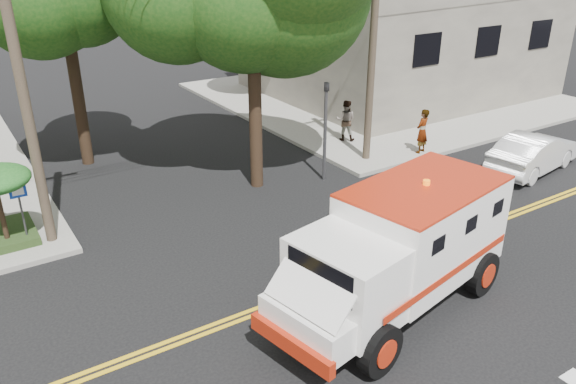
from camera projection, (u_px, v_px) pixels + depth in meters
ground at (333, 283)px, 14.38m from camera, size 100.00×100.00×0.00m
sidewalk_ne at (381, 95)px, 31.37m from camera, size 17.00×17.00×0.15m
building_right at (399, 36)px, 31.23m from camera, size 14.00×12.00×6.00m
utility_pole_left at (23, 91)px, 14.37m from camera, size 0.28×0.28×9.00m
utility_pole_right at (373, 46)px, 20.40m from camera, size 0.28×0.28×9.00m
tree_left at (76, 11)px, 19.74m from camera, size 4.48×4.20×7.70m
traffic_signal at (325, 121)px, 19.64m from camera, size 0.15×0.18×3.60m
accessibility_sign at (20, 204)px, 15.49m from camera, size 0.45×0.10×2.02m
armored_truck at (400, 245)px, 12.82m from camera, size 6.72×3.56×2.91m
parked_sedan at (533, 152)px, 21.05m from camera, size 4.66×2.24×1.47m
pedestrian_a at (422, 131)px, 22.40m from camera, size 0.75×0.60×1.79m
pedestrian_b at (346, 120)px, 23.82m from camera, size 1.07×1.06×1.74m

